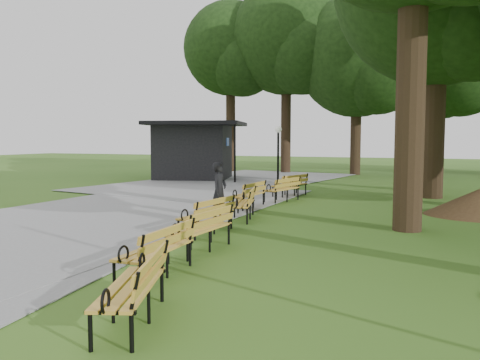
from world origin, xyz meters
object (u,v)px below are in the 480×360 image
at_px(lamp_post, 278,142).
at_px(bench_3, 206,215).
at_px(bench_2, 200,229).
at_px(bench_6, 282,189).
at_px(bench_7, 290,185).
at_px(kiosk, 193,151).
at_px(person, 219,191).
at_px(bench_0, 131,288).
at_px(bench_5, 247,195).
at_px(bench_4, 242,204).
at_px(bench_1, 155,250).

xyz_separation_m(lamp_post, bench_3, (1.99, -12.05, -1.63)).
bearing_deg(bench_2, lamp_post, -164.52).
height_order(bench_6, bench_7, same).
bearing_deg(lamp_post, kiosk, 161.00).
xyz_separation_m(bench_2, bench_7, (-0.96, 9.79, 0.00)).
height_order(person, bench_6, person).
distance_m(person, bench_2, 4.03).
distance_m(lamp_post, bench_3, 12.32).
height_order(lamp_post, bench_3, lamp_post).
distance_m(bench_0, bench_6, 12.07).
xyz_separation_m(person, bench_5, (-0.01, 2.23, -0.36)).
height_order(lamp_post, bench_2, lamp_post).
bearing_deg(lamp_post, person, -82.00).
xyz_separation_m(bench_5, bench_7, (0.34, 3.76, 0.00)).
bearing_deg(bench_0, bench_7, 168.36).
bearing_deg(bench_2, bench_7, -169.97).
distance_m(kiosk, bench_4, 13.94).
height_order(bench_1, bench_2, same).
xyz_separation_m(kiosk, lamp_post, (5.48, -1.89, 0.50)).
bearing_deg(bench_4, bench_3, -15.95).
relative_size(bench_3, bench_5, 1.00).
relative_size(bench_3, bench_6, 1.00).
xyz_separation_m(bench_4, bench_5, (-0.64, 2.06, 0.00)).
height_order(lamp_post, bench_5, lamp_post).
bearing_deg(bench_4, bench_5, -177.76).
height_order(person, kiosk, kiosk).
relative_size(bench_2, bench_6, 1.00).
distance_m(bench_1, bench_5, 8.09).
bearing_deg(bench_6, bench_5, -0.75).
distance_m(person, bench_4, 0.74).
bearing_deg(lamp_post, bench_2, -78.97).
xyz_separation_m(bench_6, bench_7, (-0.18, 1.65, 0.00)).
height_order(bench_2, bench_4, same).
bearing_deg(person, bench_5, 4.81).
bearing_deg(bench_5, bench_2, 15.68).
bearing_deg(bench_3, bench_0, 23.14).
bearing_deg(bench_0, bench_5, 173.22).
bearing_deg(kiosk, bench_3, -76.17).
relative_size(person, bench_6, 0.84).
bearing_deg(bench_5, kiosk, -140.90).
bearing_deg(bench_6, bench_3, 13.79).
bearing_deg(bench_4, bench_2, -5.62).
bearing_deg(bench_2, bench_5, -163.44).
relative_size(bench_4, bench_6, 1.00).
xyz_separation_m(bench_5, bench_6, (0.52, 2.10, 0.00)).
xyz_separation_m(lamp_post, bench_7, (1.73, -3.98, -1.63)).
distance_m(bench_0, bench_2, 3.93).
height_order(bench_1, bench_7, same).
xyz_separation_m(bench_1, bench_7, (-1.10, 11.72, 0.00)).
bearing_deg(bench_2, person, -156.91).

